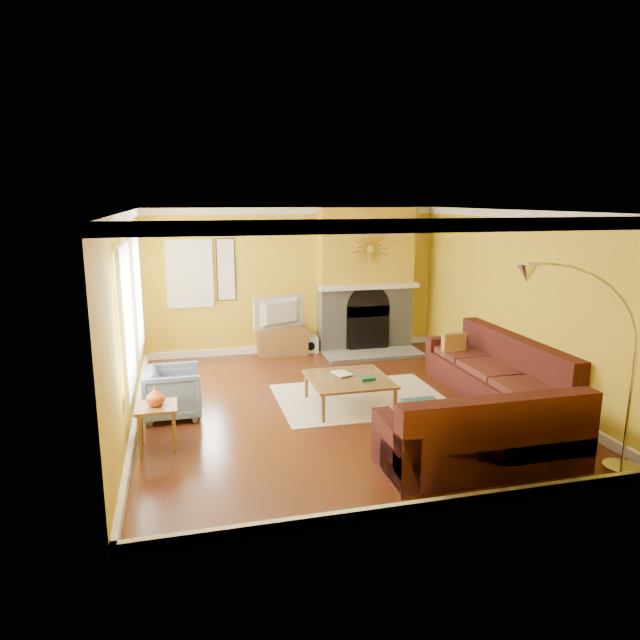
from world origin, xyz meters
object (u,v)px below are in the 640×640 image
object	(u,v)px
coffee_table	(349,392)
media_console	(282,342)
side_table	(157,427)
arc_lamp	(582,374)
armchair	(173,392)
sectional_sofa	(449,384)

from	to	relation	value
coffee_table	media_console	distance (m)	2.95
side_table	arc_lamp	size ratio (longest dim) A/B	0.23
armchair	arc_lamp	world-z (taller)	arc_lamp
armchair	side_table	size ratio (longest dim) A/B	1.43
sectional_sofa	media_console	world-z (taller)	sectional_sofa
arc_lamp	sectional_sofa	bearing A→B (deg)	104.12
coffee_table	armchair	bearing A→B (deg)	174.39
media_console	arc_lamp	world-z (taller)	arc_lamp
arc_lamp	armchair	bearing A→B (deg)	145.51
sectional_sofa	armchair	size ratio (longest dim) A/B	5.09
media_console	side_table	xyz separation A→B (m)	(-2.14, -3.65, 0.01)
coffee_table	side_table	world-z (taller)	side_table
media_console	side_table	distance (m)	4.23
side_table	sectional_sofa	bearing A→B (deg)	1.43
coffee_table	side_table	bearing A→B (deg)	-164.08
sectional_sofa	media_console	bearing A→B (deg)	114.24
armchair	side_table	world-z (taller)	armchair
armchair	arc_lamp	size ratio (longest dim) A/B	0.33
armchair	side_table	bearing A→B (deg)	169.53
sectional_sofa	side_table	bearing A→B (deg)	-178.57
sectional_sofa	side_table	distance (m)	3.75
sectional_sofa	side_table	xyz separation A→B (m)	(-3.74, -0.09, -0.19)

